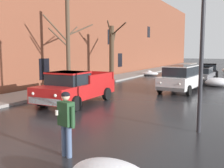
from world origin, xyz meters
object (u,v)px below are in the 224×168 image
at_px(suv_white_parked_kerbside_close, 181,78).
at_px(sedan_grey_parked_kerbside_mid, 201,75).
at_px(fire_hydrant, 37,94).
at_px(street_lamp_post, 203,28).
at_px(pickup_truck_red_approaching_near_lane, 75,87).
at_px(pedestrian_with_coffee, 66,119).
at_px(bare_tree_mid_block, 112,52).
at_px(bare_tree_second_along_sidewalk, 68,44).
at_px(sedan_black_parked_far_down_block, 209,70).

relative_size(suv_white_parked_kerbside_close, sedan_grey_parked_kerbside_mid, 1.19).
distance_m(fire_hydrant, street_lamp_post, 10.05).
distance_m(pickup_truck_red_approaching_near_lane, pedestrian_with_coffee, 7.30).
xyz_separation_m(pickup_truck_red_approaching_near_lane, fire_hydrant, (-2.53, -0.24, -0.53)).
bearing_deg(bare_tree_mid_block, sedan_grey_parked_kerbside_mid, 22.82).
distance_m(sedan_grey_parked_kerbside_mid, fire_hydrant, 14.72).
distance_m(bare_tree_mid_block, pedestrian_with_coffee, 17.22).
bearing_deg(pickup_truck_red_approaching_near_lane, bare_tree_second_along_sidewalk, 131.40).
xyz_separation_m(bare_tree_mid_block, street_lamp_post, (9.58, -11.86, 0.85)).
height_order(sedan_grey_parked_kerbside_mid, pedestrian_with_coffee, pedestrian_with_coffee).
bearing_deg(fire_hydrant, bare_tree_mid_block, 91.54).
bearing_deg(suv_white_parked_kerbside_close, fire_hydrant, -132.78).
bearing_deg(pickup_truck_red_approaching_near_lane, fire_hydrant, -174.55).
bearing_deg(bare_tree_mid_block, fire_hydrant, -88.46).
height_order(bare_tree_second_along_sidewalk, suv_white_parked_kerbside_close, bare_tree_second_along_sidewalk).
bearing_deg(bare_tree_mid_block, bare_tree_second_along_sidewalk, -90.32).
height_order(bare_tree_second_along_sidewalk, street_lamp_post, street_lamp_post).
xyz_separation_m(sedan_grey_parked_kerbside_mid, pedestrian_with_coffee, (-0.47, -18.79, 0.28)).
distance_m(sedan_grey_parked_kerbside_mid, pedestrian_with_coffee, 18.80).
bearing_deg(suv_white_parked_kerbside_close, pickup_truck_red_approaching_near_lane, -120.52).
bearing_deg(bare_tree_second_along_sidewalk, sedan_grey_parked_kerbside_mid, 52.34).
relative_size(pickup_truck_red_approaching_near_lane, street_lamp_post, 0.83).
bearing_deg(suv_white_parked_kerbside_close, pedestrian_with_coffee, -90.15).
height_order(bare_tree_mid_block, sedan_black_parked_far_down_block, bare_tree_mid_block).
xyz_separation_m(pedestrian_with_coffee, street_lamp_post, (2.77, 3.87, 2.53)).
relative_size(bare_tree_second_along_sidewalk, bare_tree_mid_block, 1.19).
bearing_deg(bare_tree_second_along_sidewalk, pickup_truck_red_approaching_near_lane, -48.60).
bearing_deg(pickup_truck_red_approaching_near_lane, pedestrian_with_coffee, -56.60).
xyz_separation_m(bare_tree_mid_block, fire_hydrant, (0.26, -9.87, -2.36)).
height_order(suv_white_parked_kerbside_close, sedan_grey_parked_kerbside_mid, suv_white_parked_kerbside_close).
relative_size(bare_tree_second_along_sidewalk, pickup_truck_red_approaching_near_lane, 1.19).
bearing_deg(bare_tree_second_along_sidewalk, bare_tree_mid_block, 89.68).
distance_m(sedan_black_parked_far_down_block, fire_hydrant, 20.30).
distance_m(suv_white_parked_kerbside_close, fire_hydrant, 9.72).
distance_m(suv_white_parked_kerbside_close, street_lamp_post, 9.85).
bearing_deg(suv_white_parked_kerbside_close, sedan_black_parked_far_down_block, 88.70).
distance_m(suv_white_parked_kerbside_close, sedan_grey_parked_kerbside_mid, 5.84).
distance_m(sedan_black_parked_far_down_block, street_lamp_post, 21.42).
height_order(bare_tree_mid_block, pedestrian_with_coffee, bare_tree_mid_block).
bearing_deg(suv_white_parked_kerbside_close, street_lamp_post, -73.30).
xyz_separation_m(fire_hydrant, street_lamp_post, (9.32, -1.98, 3.21)).
height_order(fire_hydrant, street_lamp_post, street_lamp_post).
bearing_deg(bare_tree_mid_block, street_lamp_post, -51.06).
xyz_separation_m(sedan_grey_parked_kerbside_mid, fire_hydrant, (-7.02, -12.94, -0.40)).
distance_m(bare_tree_mid_block, suv_white_parked_kerbside_close, 7.58).
height_order(sedan_black_parked_far_down_block, fire_hydrant, sedan_black_parked_far_down_block).
distance_m(bare_tree_second_along_sidewalk, street_lamp_post, 11.05).
height_order(pickup_truck_red_approaching_near_lane, pedestrian_with_coffee, same).
relative_size(suv_white_parked_kerbside_close, fire_hydrant, 6.84).
bearing_deg(sedan_black_parked_far_down_block, bare_tree_second_along_sidewalk, -114.58).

